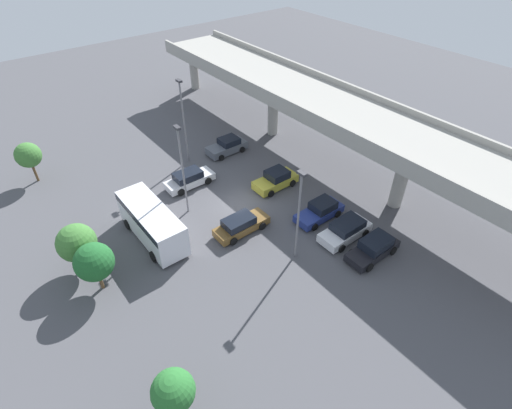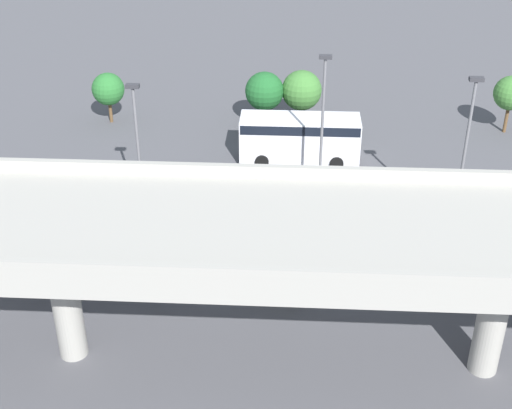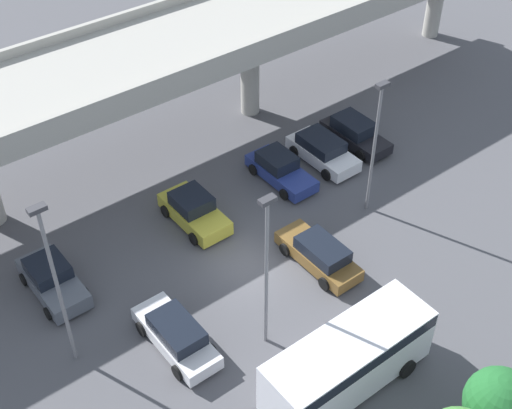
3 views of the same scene
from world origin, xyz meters
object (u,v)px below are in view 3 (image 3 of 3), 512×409
parked_car_1 (176,335)px  parked_car_5 (322,150)px  shuttle_bus (348,358)px  lamp_post_near_aisle (375,139)px  parked_car_4 (280,169)px  lamp_post_by_overpass (55,278)px  parked_car_2 (194,210)px  parked_car_0 (52,280)px  lamp_post_mid_lot (267,264)px  parked_car_6 (355,133)px  tree_front_right (500,403)px  parked_car_3 (319,254)px

parked_car_1 → parked_car_5: 15.32m
shuttle_bus → lamp_post_near_aisle: lamp_post_near_aisle is taller
parked_car_4 → lamp_post_by_overpass: 16.01m
parked_car_2 → parked_car_0: bearing=-90.1°
lamp_post_mid_lot → lamp_post_by_overpass: bearing=149.1°
parked_car_6 → tree_front_right: (-9.77, -17.59, 1.86)m
lamp_post_mid_lot → lamp_post_by_overpass: 8.28m
parked_car_0 → parked_car_5: parked_car_0 is taller
parked_car_5 → lamp_post_mid_lot: (-10.75, -8.30, 4.07)m
parked_car_3 → lamp_post_mid_lot: 6.78m
lamp_post_near_aisle → parked_car_6: bearing=52.6°
parked_car_1 → shuttle_bus: (4.48, -5.97, 1.00)m
parked_car_2 → lamp_post_near_aisle: size_ratio=0.56×
parked_car_5 → parked_car_6: bearing=92.7°
parked_car_1 → lamp_post_mid_lot: bearing=-123.0°
parked_car_0 → lamp_post_by_overpass: 6.10m
parked_car_6 → lamp_post_near_aisle: (-3.63, -4.75, 3.82)m
lamp_post_mid_lot → shuttle_bus: bearing=-72.6°
parked_car_1 → lamp_post_by_overpass: 6.14m
parked_car_0 → parked_car_3: parked_car_0 is taller
parked_car_0 → parked_car_2: parked_car_2 is taller
parked_car_3 → lamp_post_by_overpass: bearing=79.8°
parked_car_1 → lamp_post_near_aisle: (13.10, 1.56, 3.83)m
parked_car_3 → parked_car_5: bearing=-42.8°
parked_car_0 → shuttle_bus: shuttle_bus is taller
shuttle_bus → tree_front_right: bearing=-64.9°
lamp_post_near_aisle → parked_car_1: bearing=-173.2°
lamp_post_by_overpass → tree_front_right: lamp_post_by_overpass is taller
parked_car_4 → tree_front_right: (-4.04, -17.63, 1.89)m
shuttle_bus → lamp_post_by_overpass: bearing=135.7°
lamp_post_near_aisle → tree_front_right: size_ratio=1.96×
tree_front_right → lamp_post_near_aisle: bearing=64.4°
parked_car_5 → lamp_post_near_aisle: size_ratio=0.58×
parked_car_4 → parked_car_6: (5.73, -0.04, 0.04)m
parked_car_1 → tree_front_right: size_ratio=1.20×
parked_car_0 → lamp_post_mid_lot: (6.08, -8.46, 4.08)m
parked_car_1 → parked_car_2: (5.18, 6.33, 0.03)m
parked_car_1 → parked_car_2: bearing=-39.3°
parked_car_3 → parked_car_2: bearing=25.8°
parked_car_6 → lamp_post_by_overpass: bearing=-78.5°
parked_car_0 → parked_car_3: (11.07, -6.38, -0.02)m
shuttle_bus → lamp_post_near_aisle: (8.63, 7.53, 2.83)m
parked_car_3 → lamp_post_by_overpass: lamp_post_by_overpass is taller
parked_car_2 → lamp_post_near_aisle: bearing=58.9°
parked_car_5 → tree_front_right: tree_front_right is taller
parked_car_4 → lamp_post_near_aisle: bearing=23.7°
parked_car_1 → lamp_post_mid_lot: size_ratio=0.58×
parked_car_0 → shuttle_bus: size_ratio=0.57×
parked_car_0 → lamp_post_near_aisle: 17.05m
lamp_post_by_overpass → shuttle_bus: bearing=-44.3°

